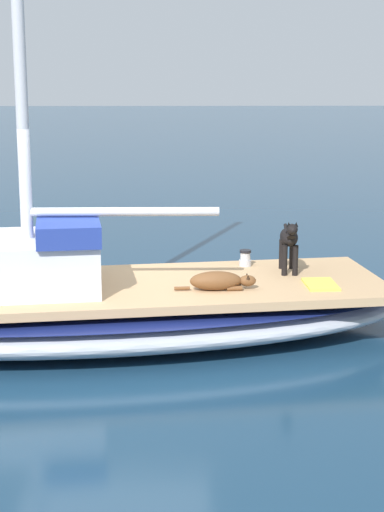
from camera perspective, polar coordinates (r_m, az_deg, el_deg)
name	(u,v)px	position (r m, az deg, el deg)	size (l,w,h in m)	color
ground_plane	(109,339)	(10.21, -5.64, -5.56)	(120.00, 120.00, 0.00)	navy
sailboat_main	(108,312)	(10.12, -5.68, -3.76)	(3.48, 7.51, 0.66)	#B2B7C1
mast_main	(32,11)	(9.69, -10.73, 15.91)	(0.14, 2.27, 6.93)	silver
cabin_house	(9,260)	(9.94, -12.21, -0.28)	(1.69, 2.39, 0.84)	silver
dog_black	(289,240)	(10.56, 6.57, 1.10)	(0.94, 0.23, 0.70)	black
dog_brown	(219,281)	(9.76, 1.83, -1.69)	(0.31, 0.95, 0.22)	brown
deck_winch	(245,258)	(10.94, 3.61, -0.17)	(0.16, 0.16, 0.21)	#B7B7BC
deck_towel	(321,284)	(10.08, 8.65, -1.89)	(0.56, 0.36, 0.03)	#D8D14C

